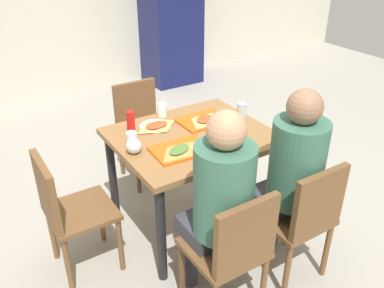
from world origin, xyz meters
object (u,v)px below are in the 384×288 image
object	(u,v)px
chair_near_right	(303,215)
tray_red_far	(203,120)
pizza_slice_c	(157,126)
soda_can	(242,111)
pizza_slice_d	(230,142)
plastic_cup_b	(228,150)
chair_left_end	(67,208)
pizza_slice_b	(205,120)
paper_plate_near_edge	(232,142)
paper_plate_center	(155,126)
foil_bundle	(134,146)
plastic_cup_a	(162,110)
person_in_red	(219,198)
tray_red_near	(181,150)
chair_near_left	(233,248)
condiment_bottle	(131,122)
pizza_slice_a	(179,150)
plastic_cup_c	(132,139)
person_in_brown_jacket	(291,170)
chair_far_side	(141,124)
main_table	(192,147)
drink_fridge	(171,13)

from	to	relation	value
chair_near_right	tray_red_far	distance (m)	0.99
pizza_slice_c	soda_can	distance (m)	0.63
pizza_slice_d	plastic_cup_b	world-z (taller)	plastic_cup_b
chair_left_end	pizza_slice_b	world-z (taller)	chair_left_end
paper_plate_near_edge	pizza_slice_d	size ratio (longest dim) A/B	0.98
pizza_slice_b	plastic_cup_b	bearing A→B (deg)	-107.46
paper_plate_center	foil_bundle	world-z (taller)	foil_bundle
tray_red_far	soda_can	bearing A→B (deg)	-22.86
plastic_cup_a	tray_red_far	bearing A→B (deg)	-49.22
person_in_red	tray_red_near	xyz separation A→B (m)	(0.08, 0.53, 0.02)
chair_near_left	tray_red_near	bearing A→B (deg)	83.34
plastic_cup_b	condiment_bottle	world-z (taller)	condiment_bottle
plastic_cup_a	pizza_slice_b	bearing A→B (deg)	-52.84
pizza_slice_a	plastic_cup_c	bearing A→B (deg)	129.89
pizza_slice_b	pizza_slice_d	xyz separation A→B (m)	(-0.04, -0.36, -0.01)
person_in_brown_jacket	paper_plate_center	xyz separation A→B (m)	(-0.42, 0.92, 0.01)
person_in_brown_jacket	paper_plate_center	bearing A→B (deg)	114.27
paper_plate_center	soda_can	distance (m)	0.64
pizza_slice_a	plastic_cup_c	size ratio (longest dim) A/B	2.69
chair_left_end	pizza_slice_a	distance (m)	0.77
chair_far_side	soda_can	xyz separation A→B (m)	(0.44, -0.80, 0.32)
main_table	drink_fridge	xyz separation A→B (m)	(1.46, 2.85, 0.30)
pizza_slice_d	plastic_cup_c	world-z (taller)	plastic_cup_c
tray_red_near	pizza_slice_c	size ratio (longest dim) A/B	1.37
pizza_slice_d	chair_left_end	bearing A→B (deg)	166.27
tray_red_near	drink_fridge	size ratio (longest dim) A/B	0.19
chair_near_left	person_in_brown_jacket	bearing A→B (deg)	15.05
chair_left_end	tray_red_near	size ratio (longest dim) A/B	2.36
plastic_cup_c	paper_plate_near_edge	bearing A→B (deg)	-28.21
plastic_cup_b	condiment_bottle	size ratio (longest dim) A/B	0.62
chair_far_side	soda_can	bearing A→B (deg)	-61.06
chair_left_end	pizza_slice_a	bearing A→B (deg)	-14.66
foil_bundle	drink_fridge	world-z (taller)	drink_fridge
tray_red_far	drink_fridge	distance (m)	3.01
plastic_cup_c	condiment_bottle	world-z (taller)	condiment_bottle
chair_far_side	pizza_slice_a	distance (m)	1.06
pizza_slice_c	plastic_cup_a	world-z (taller)	plastic_cup_a
person_in_red	plastic_cup_a	xyz separation A→B (m)	(0.23, 1.06, 0.06)
foil_bundle	main_table	bearing A→B (deg)	2.84
chair_near_right	tray_red_near	world-z (taller)	chair_near_right
pizza_slice_b	drink_fridge	xyz separation A→B (m)	(1.29, 2.74, 0.17)
person_in_brown_jacket	foil_bundle	bearing A→B (deg)	136.78
foil_bundle	drink_fridge	distance (m)	3.45
paper_plate_near_edge	soda_can	size ratio (longest dim) A/B	1.80
drink_fridge	person_in_red	bearing A→B (deg)	-115.99
pizza_slice_a	pizza_slice_d	size ratio (longest dim) A/B	1.19
foil_bundle	person_in_brown_jacket	bearing A→B (deg)	-43.22
plastic_cup_a	plastic_cup_b	size ratio (longest dim) A/B	1.00
chair_left_end	pizza_slice_b	xyz separation A→B (m)	(1.08, 0.11, 0.28)
plastic_cup_a	pizza_slice_a	bearing A→B (deg)	-108.31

